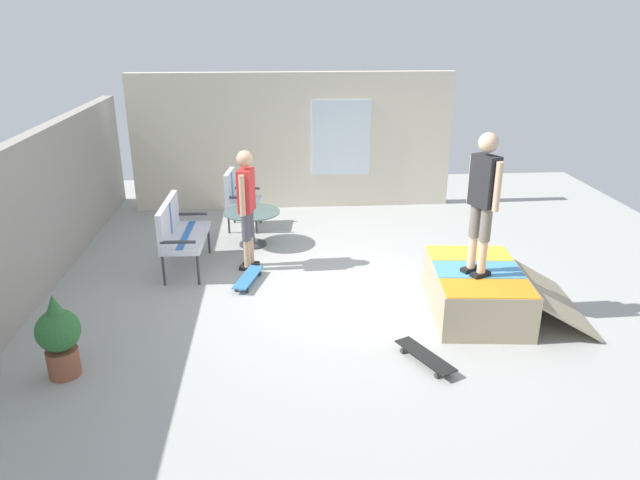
{
  "coord_description": "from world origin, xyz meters",
  "views": [
    {
      "loc": [
        -7.28,
        0.8,
        3.48
      ],
      "look_at": [
        0.03,
        0.27,
        0.7
      ],
      "focal_mm": 33.21,
      "sensor_mm": 36.0,
      "label": 1
    }
  ],
  "objects_px": {
    "patio_table": "(252,221)",
    "potted_plant": "(59,335)",
    "person_skater": "(483,194)",
    "person_watching": "(247,201)",
    "patio_chair_near_house": "(237,194)",
    "skateboard_by_bench": "(248,278)",
    "skateboard_spare": "(425,356)",
    "patio_bench": "(178,229)",
    "skate_ramp": "(478,290)"
  },
  "relations": [
    {
      "from": "patio_chair_near_house",
      "to": "person_skater",
      "type": "bearing_deg",
      "value": -138.9
    },
    {
      "from": "patio_chair_near_house",
      "to": "skateboard_by_bench",
      "type": "distance_m",
      "value": 2.4
    },
    {
      "from": "skateboard_spare",
      "to": "person_watching",
      "type": "bearing_deg",
      "value": 35.9
    },
    {
      "from": "patio_table",
      "to": "potted_plant",
      "type": "height_order",
      "value": "potted_plant"
    },
    {
      "from": "person_skater",
      "to": "person_watching",
      "type": "bearing_deg",
      "value": 58.38
    },
    {
      "from": "skate_ramp",
      "to": "person_watching",
      "type": "distance_m",
      "value": 3.4
    },
    {
      "from": "patio_bench",
      "to": "person_watching",
      "type": "distance_m",
      "value": 1.09
    },
    {
      "from": "skate_ramp",
      "to": "person_watching",
      "type": "relative_size",
      "value": 1.13
    },
    {
      "from": "patio_table",
      "to": "potted_plant",
      "type": "relative_size",
      "value": 0.98
    },
    {
      "from": "patio_bench",
      "to": "skateboard_by_bench",
      "type": "xyz_separation_m",
      "value": [
        -0.6,
        -1.01,
        -0.53
      ]
    },
    {
      "from": "patio_table",
      "to": "potted_plant",
      "type": "distance_m",
      "value": 4.03
    },
    {
      "from": "person_watching",
      "to": "potted_plant",
      "type": "xyz_separation_m",
      "value": [
        -2.67,
        1.79,
        -0.56
      ]
    },
    {
      "from": "person_skater",
      "to": "patio_chair_near_house",
      "type": "bearing_deg",
      "value": 41.1
    },
    {
      "from": "person_watching",
      "to": "potted_plant",
      "type": "relative_size",
      "value": 1.9
    },
    {
      "from": "patio_chair_near_house",
      "to": "patio_table",
      "type": "xyz_separation_m",
      "value": [
        -0.85,
        -0.27,
        -0.21
      ]
    },
    {
      "from": "patio_table",
      "to": "skateboard_by_bench",
      "type": "relative_size",
      "value": 1.09
    },
    {
      "from": "skate_ramp",
      "to": "patio_chair_near_house",
      "type": "xyz_separation_m",
      "value": [
        3.37,
        3.16,
        0.33
      ]
    },
    {
      "from": "patio_bench",
      "to": "person_skater",
      "type": "xyz_separation_m",
      "value": [
        -1.77,
        -3.8,
        0.96
      ]
    },
    {
      "from": "patio_bench",
      "to": "patio_chair_near_house",
      "type": "relative_size",
      "value": 1.24
    },
    {
      "from": "skate_ramp",
      "to": "patio_bench",
      "type": "bearing_deg",
      "value": 67.17
    },
    {
      "from": "skate_ramp",
      "to": "potted_plant",
      "type": "relative_size",
      "value": 2.15
    },
    {
      "from": "person_watching",
      "to": "potted_plant",
      "type": "height_order",
      "value": "person_watching"
    },
    {
      "from": "skate_ramp",
      "to": "skateboard_spare",
      "type": "bearing_deg",
      "value": 140.27
    },
    {
      "from": "patio_chair_near_house",
      "to": "potted_plant",
      "type": "distance_m",
      "value": 4.71
    },
    {
      "from": "skate_ramp",
      "to": "person_skater",
      "type": "xyz_separation_m",
      "value": [
        -0.12,
        0.11,
        1.28
      ]
    },
    {
      "from": "patio_chair_near_house",
      "to": "skateboard_spare",
      "type": "xyz_separation_m",
      "value": [
        -4.5,
        -2.22,
        -0.53
      ]
    },
    {
      "from": "patio_bench",
      "to": "skate_ramp",
      "type": "bearing_deg",
      "value": -112.83
    },
    {
      "from": "patio_table",
      "to": "skateboard_by_bench",
      "type": "distance_m",
      "value": 1.51
    },
    {
      "from": "patio_bench",
      "to": "potted_plant",
      "type": "relative_size",
      "value": 1.37
    },
    {
      "from": "person_watching",
      "to": "patio_bench",
      "type": "bearing_deg",
      "value": 87.28
    },
    {
      "from": "person_watching",
      "to": "skateboard_spare",
      "type": "distance_m",
      "value": 3.49
    },
    {
      "from": "potted_plant",
      "to": "patio_chair_near_house",
      "type": "bearing_deg",
      "value": -19.12
    },
    {
      "from": "patio_table",
      "to": "person_skater",
      "type": "bearing_deg",
      "value": -133.62
    },
    {
      "from": "skate_ramp",
      "to": "skateboard_by_bench",
      "type": "height_order",
      "value": "skate_ramp"
    },
    {
      "from": "patio_bench",
      "to": "skateboard_spare",
      "type": "xyz_separation_m",
      "value": [
        -2.77,
        -2.98,
        -0.53
      ]
    },
    {
      "from": "patio_table",
      "to": "person_skater",
      "type": "xyz_separation_m",
      "value": [
        -2.65,
        -2.78,
        1.17
      ]
    },
    {
      "from": "person_watching",
      "to": "skateboard_by_bench",
      "type": "height_order",
      "value": "person_watching"
    },
    {
      "from": "skateboard_by_bench",
      "to": "skateboard_spare",
      "type": "bearing_deg",
      "value": -137.8
    },
    {
      "from": "patio_chair_near_house",
      "to": "patio_table",
      "type": "distance_m",
      "value": 0.92
    },
    {
      "from": "skate_ramp",
      "to": "skateboard_by_bench",
      "type": "distance_m",
      "value": 3.09
    },
    {
      "from": "skateboard_spare",
      "to": "skate_ramp",
      "type": "bearing_deg",
      "value": -39.73
    },
    {
      "from": "skateboard_by_bench",
      "to": "skateboard_spare",
      "type": "height_order",
      "value": "same"
    },
    {
      "from": "skateboard_by_bench",
      "to": "skateboard_spare",
      "type": "xyz_separation_m",
      "value": [
        -2.17,
        -1.97,
        0.0
      ]
    },
    {
      "from": "skateboard_by_bench",
      "to": "potted_plant",
      "type": "distance_m",
      "value": 2.81
    },
    {
      "from": "patio_chair_near_house",
      "to": "potted_plant",
      "type": "relative_size",
      "value": 1.11
    },
    {
      "from": "patio_bench",
      "to": "patio_chair_near_house",
      "type": "distance_m",
      "value": 1.88
    },
    {
      "from": "patio_chair_near_house",
      "to": "person_skater",
      "type": "relative_size",
      "value": 0.6
    },
    {
      "from": "skateboard_spare",
      "to": "potted_plant",
      "type": "relative_size",
      "value": 0.87
    },
    {
      "from": "person_skater",
      "to": "skateboard_by_bench",
      "type": "relative_size",
      "value": 2.07
    },
    {
      "from": "skateboard_by_bench",
      "to": "potted_plant",
      "type": "relative_size",
      "value": 0.9
    }
  ]
}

